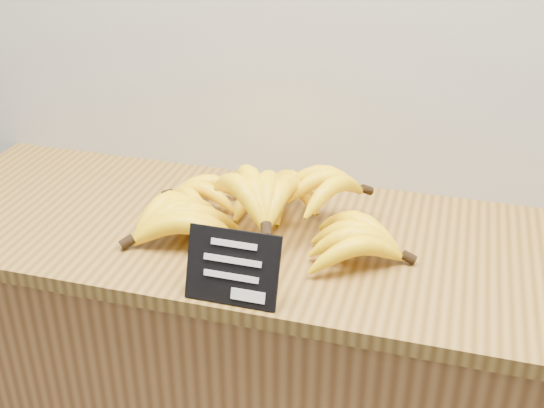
# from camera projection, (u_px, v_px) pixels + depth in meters

# --- Properties ---
(counter) EXTENTS (1.47, 0.50, 0.90)m
(counter) POSITION_uv_depth(u_px,v_px,m) (278.00, 408.00, 1.60)
(counter) COLOR #9C6732
(counter) RESTS_ON ground
(counter_top) EXTENTS (1.54, 0.54, 0.03)m
(counter_top) POSITION_uv_depth(u_px,v_px,m) (279.00, 238.00, 1.38)
(counter_top) COLOR olive
(counter_top) RESTS_ON counter
(chalkboard_sign) EXTENTS (0.16, 0.05, 0.12)m
(chalkboard_sign) POSITION_uv_depth(u_px,v_px,m) (232.00, 268.00, 1.14)
(chalkboard_sign) COLOR black
(chalkboard_sign) RESTS_ON counter_top
(banana_pile) EXTENTS (0.57, 0.39, 0.13)m
(banana_pile) POSITION_uv_depth(u_px,v_px,m) (262.00, 206.00, 1.35)
(banana_pile) COLOR yellow
(banana_pile) RESTS_ON counter_top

